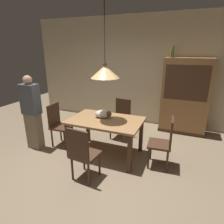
# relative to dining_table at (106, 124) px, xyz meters

# --- Properties ---
(ground) EXTENTS (10.00, 10.00, 0.00)m
(ground) POSITION_rel_dining_table_xyz_m (0.09, -0.54, -0.65)
(ground) COLOR #847056
(back_wall) EXTENTS (6.40, 0.10, 2.90)m
(back_wall) POSITION_rel_dining_table_xyz_m (0.09, 2.11, 0.80)
(back_wall) COLOR beige
(back_wall) RESTS_ON ground
(dining_table) EXTENTS (1.40, 0.90, 0.75)m
(dining_table) POSITION_rel_dining_table_xyz_m (0.00, 0.00, 0.00)
(dining_table) COLOR #A87A4C
(dining_table) RESTS_ON ground
(chair_right_side) EXTENTS (0.43, 0.43, 0.93)m
(chair_right_side) POSITION_rel_dining_table_xyz_m (1.13, 0.01, -0.14)
(chair_right_side) COLOR #472D1E
(chair_right_side) RESTS_ON ground
(chair_left_side) EXTENTS (0.41, 0.41, 0.93)m
(chair_left_side) POSITION_rel_dining_table_xyz_m (-1.13, -0.00, -0.14)
(chair_left_side) COLOR #472D1E
(chair_left_side) RESTS_ON ground
(chair_far_back) EXTENTS (0.44, 0.44, 0.93)m
(chair_far_back) POSITION_rel_dining_table_xyz_m (0.01, 0.88, -0.14)
(chair_far_back) COLOR #472D1E
(chair_far_back) RESTS_ON ground
(chair_near_front) EXTENTS (0.44, 0.44, 0.93)m
(chair_near_front) POSITION_rel_dining_table_xyz_m (-0.01, -0.88, -0.14)
(chair_near_front) COLOR #472D1E
(chair_near_front) RESTS_ON ground
(cat_sleeping) EXTENTS (0.40, 0.30, 0.16)m
(cat_sleeping) POSITION_rel_dining_table_xyz_m (-0.08, 0.09, 0.18)
(cat_sleeping) COLOR beige
(cat_sleeping) RESTS_ON dining_table
(pendant_lamp) EXTENTS (0.52, 0.52, 1.30)m
(pendant_lamp) POSITION_rel_dining_table_xyz_m (-0.00, 0.00, 1.01)
(pendant_lamp) COLOR #E5B775
(hutch_bookcase) EXTENTS (1.12, 0.45, 1.85)m
(hutch_bookcase) POSITION_rel_dining_table_xyz_m (1.35, 1.78, 0.24)
(hutch_bookcase) COLOR olive
(hutch_bookcase) RESTS_ON ground
(book_yellow_short) EXTENTS (0.04, 0.20, 0.18)m
(book_yellow_short) POSITION_rel_dining_table_xyz_m (0.92, 1.78, 1.29)
(book_yellow_short) COLOR gold
(book_yellow_short) RESTS_ON hutch_bookcase
(book_green_slim) EXTENTS (0.03, 0.20, 0.26)m
(book_green_slim) POSITION_rel_dining_table_xyz_m (0.97, 1.78, 1.33)
(book_green_slim) COLOR #427A4C
(book_green_slim) RESTS_ON hutch_bookcase
(person_standing) EXTENTS (0.36, 0.22, 1.56)m
(person_standing) POSITION_rel_dining_table_xyz_m (-1.52, -0.31, 0.13)
(person_standing) COLOR #84705B
(person_standing) RESTS_ON ground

